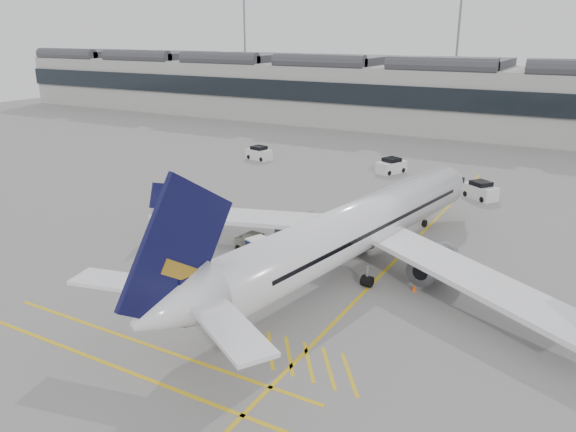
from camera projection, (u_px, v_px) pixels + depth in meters
The scene contains 18 objects.
ground at pixel (224, 275), 41.04m from camera, with size 220.00×220.00×0.00m, color gray.
terminal at pixel (462, 96), 98.57m from camera, with size 200.00×20.45×12.40m.
light_masts at pixel (475, 44), 108.36m from camera, with size 113.00×0.60×25.45m.
apron_markings at pixel (400, 255), 44.64m from camera, with size 0.25×60.00×0.01m, color gold.
airliner_main at pixel (352, 230), 41.10m from camera, with size 36.13×39.78×10.64m.
belt_loader at pixel (343, 239), 46.60m from camera, with size 4.98×2.89×1.98m.
baggage_cart_a at pixel (260, 250), 42.79m from camera, with size 2.30×2.11×1.97m.
baggage_cart_b at pixel (280, 255), 42.14m from camera, with size 1.82×1.53×1.85m.
baggage_cart_c at pixel (287, 235), 46.32m from camera, with size 1.91×1.67×1.78m.
baggage_cart_d at pixel (176, 238), 45.86m from camera, with size 1.61×1.34×1.65m.
ramp_agent_a at pixel (335, 236), 46.18m from camera, with size 0.69×0.46×1.90m, color #DC430B.
ramp_agent_b at pixel (306, 251), 43.34m from camera, with size 0.76×0.60×1.57m, color #EE3D0C.
pushback_tug at pixel (253, 244), 45.24m from camera, with size 2.81×1.90×1.49m.
safety_cone_nose at pixel (408, 212), 54.49m from camera, with size 0.34×0.34×0.47m, color #F24C0A.
safety_cone_engine at pixel (414, 288), 38.47m from camera, with size 0.35×0.35×0.48m, color #F24C0A.
service_van_left at pixel (259, 153), 77.70m from camera, with size 3.90×2.49×1.86m.
service_van_mid at pixel (391, 166), 70.30m from camera, with size 3.25×4.16×1.91m.
service_van_right at pixel (480, 191), 59.52m from camera, with size 4.07×3.62×1.89m.
Camera 1 is at (22.56, -30.45, 17.00)m, focal length 35.00 mm.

